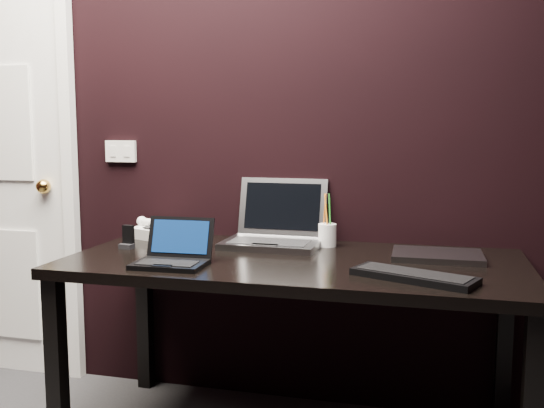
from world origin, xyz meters
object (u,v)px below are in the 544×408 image
(silver_laptop, at_px, (275,233))
(ext_keyboard, at_px, (414,276))
(netbook, at_px, (173,256))
(closed_laptop, at_px, (437,255))
(desk, at_px, (294,278))
(desk_phone, at_px, (155,230))
(pen_cup, at_px, (327,234))
(mobile_phone, at_px, (128,240))

(silver_laptop, relative_size, ext_keyboard, 0.94)
(netbook, distance_m, closed_laptop, 0.98)
(desk, relative_size, netbook, 6.61)
(desk, distance_m, netbook, 0.46)
(desk_phone, xyz_separation_m, pen_cup, (0.77, 0.01, 0.01))
(desk_phone, height_order, pen_cup, pen_cup)
(desk, bearing_deg, mobile_phone, 178.48)
(silver_laptop, bearing_deg, closed_laptop, -8.86)
(ext_keyboard, bearing_deg, closed_laptop, 77.76)
(closed_laptop, distance_m, desk_phone, 1.22)
(ext_keyboard, relative_size, desk_phone, 1.97)
(mobile_phone, relative_size, pen_cup, 0.43)
(desk, distance_m, pen_cup, 0.31)
(netbook, distance_m, desk_phone, 0.56)
(desk, height_order, desk_phone, desk_phone)
(netbook, bearing_deg, desk_phone, 121.83)
(desk_phone, bearing_deg, ext_keyboard, -22.68)
(mobile_phone, bearing_deg, desk, -1.52)
(desk_phone, bearing_deg, netbook, -58.17)
(ext_keyboard, bearing_deg, silver_laptop, 141.83)
(mobile_phone, bearing_deg, desk_phone, 87.68)
(silver_laptop, distance_m, mobile_phone, 0.60)
(desk, height_order, ext_keyboard, ext_keyboard)
(ext_keyboard, bearing_deg, pen_cup, 126.91)
(desk_phone, bearing_deg, mobile_phone, -92.32)
(netbook, xyz_separation_m, pen_cup, (0.48, 0.48, 0.02))
(desk, relative_size, desk_phone, 7.96)
(closed_laptop, bearing_deg, mobile_phone, -174.53)
(netbook, bearing_deg, silver_laptop, 60.41)
(ext_keyboard, xyz_separation_m, desk_phone, (-1.13, 0.47, 0.02))
(desk_phone, bearing_deg, desk, -20.31)
(closed_laptop, height_order, desk_phone, desk_phone)
(silver_laptop, xyz_separation_m, ext_keyboard, (0.58, -0.46, -0.04))
(desk, relative_size, closed_laptop, 5.08)
(desk, bearing_deg, netbook, -151.10)
(ext_keyboard, height_order, desk_phone, desk_phone)
(netbook, distance_m, ext_keyboard, 0.84)
(silver_laptop, height_order, closed_laptop, silver_laptop)
(desk, relative_size, pen_cup, 7.70)
(netbook, bearing_deg, closed_laptop, 21.07)
(ext_keyboard, xyz_separation_m, closed_laptop, (0.08, 0.35, -0.00))
(silver_laptop, bearing_deg, netbook, -119.59)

